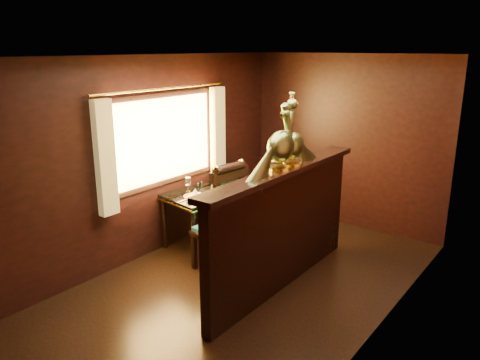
{
  "coord_description": "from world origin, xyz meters",
  "views": [
    {
      "loc": [
        2.82,
        -3.77,
        2.59
      ],
      "look_at": [
        -0.34,
        0.4,
        1.09
      ],
      "focal_mm": 35.0,
      "sensor_mm": 36.0,
      "label": 1
    }
  ],
  "objects_px": {
    "dining_table": "(212,196)",
    "peacock_left": "(281,132)",
    "peacock_right": "(293,134)",
    "chair_right": "(261,209)",
    "chair_left": "(224,216)"
  },
  "relations": [
    {
      "from": "chair_right",
      "to": "peacock_right",
      "type": "xyz_separation_m",
      "value": [
        0.61,
        -0.3,
        1.05
      ]
    },
    {
      "from": "dining_table",
      "to": "chair_left",
      "type": "xyz_separation_m",
      "value": [
        0.66,
        -0.56,
        0.03
      ]
    },
    {
      "from": "peacock_right",
      "to": "chair_left",
      "type": "bearing_deg",
      "value": -158.64
    },
    {
      "from": "chair_right",
      "to": "peacock_left",
      "type": "relative_size",
      "value": 1.59
    },
    {
      "from": "chair_right",
      "to": "peacock_left",
      "type": "xyz_separation_m",
      "value": [
        0.61,
        -0.54,
        1.1
      ]
    },
    {
      "from": "chair_left",
      "to": "peacock_left",
      "type": "relative_size",
      "value": 1.73
    },
    {
      "from": "chair_left",
      "to": "peacock_right",
      "type": "relative_size",
      "value": 1.98
    },
    {
      "from": "dining_table",
      "to": "chair_right",
      "type": "bearing_deg",
      "value": 11.55
    },
    {
      "from": "chair_right",
      "to": "peacock_left",
      "type": "bearing_deg",
      "value": -51.26
    },
    {
      "from": "dining_table",
      "to": "peacock_right",
      "type": "bearing_deg",
      "value": -1.65
    },
    {
      "from": "dining_table",
      "to": "chair_right",
      "type": "relative_size",
      "value": 1.11
    },
    {
      "from": "peacock_right",
      "to": "peacock_left",
      "type": "bearing_deg",
      "value": -90.0
    },
    {
      "from": "chair_left",
      "to": "peacock_right",
      "type": "distance_m",
      "value": 1.26
    },
    {
      "from": "dining_table",
      "to": "peacock_left",
      "type": "distance_m",
      "value": 1.82
    },
    {
      "from": "chair_left",
      "to": "peacock_left",
      "type": "distance_m",
      "value": 1.27
    }
  ]
}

